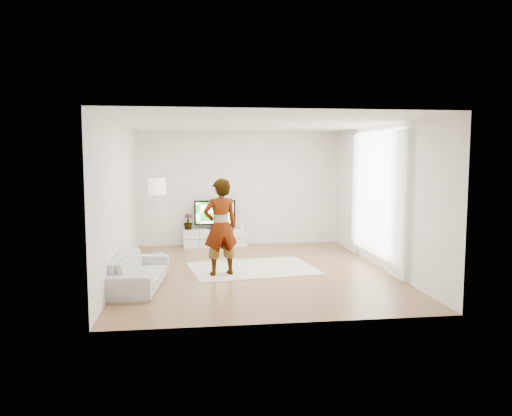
{
  "coord_description": "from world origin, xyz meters",
  "views": [
    {
      "loc": [
        -1.22,
        -9.28,
        2.2
      ],
      "look_at": [
        0.06,
        0.4,
        1.18
      ],
      "focal_mm": 35.0,
      "sensor_mm": 36.0,
      "label": 1
    }
  ],
  "objects": [
    {
      "name": "potted_plant",
      "position": [
        -1.28,
        2.77,
        0.62
      ],
      "size": [
        0.24,
        0.24,
        0.38
      ],
      "primitive_type": "imported",
      "rotation": [
        0.0,
        0.0,
        0.13
      ],
      "color": "#3F7238",
      "rests_on": "media_console"
    },
    {
      "name": "sofa",
      "position": [
        -2.09,
        -0.89,
        0.27
      ],
      "size": [
        0.93,
        1.94,
        0.55
      ],
      "primitive_type": "imported",
      "rotation": [
        0.0,
        0.0,
        1.46
      ],
      "color": "beige",
      "rests_on": "floor"
    },
    {
      "name": "wall_right",
      "position": [
        2.5,
        0.0,
        1.4
      ],
      "size": [
        0.02,
        6.0,
        2.8
      ],
      "primitive_type": "cube",
      "color": "white",
      "rests_on": "floor"
    },
    {
      "name": "curtain_near",
      "position": [
        2.4,
        -1.0,
        1.35
      ],
      "size": [
        0.04,
        0.7,
        2.6
      ],
      "primitive_type": "cube",
      "color": "white",
      "rests_on": "floor"
    },
    {
      "name": "player",
      "position": [
        -0.68,
        -0.22,
        0.9
      ],
      "size": [
        0.73,
        0.57,
        1.78
      ],
      "primitive_type": "imported",
      "rotation": [
        0.0,
        0.0,
        3.39
      ],
      "color": "#334772",
      "rests_on": "rug"
    },
    {
      "name": "window",
      "position": [
        2.48,
        0.3,
        1.45
      ],
      "size": [
        0.01,
        2.6,
        2.5
      ],
      "primitive_type": "cube",
      "color": "white",
      "rests_on": "wall_right"
    },
    {
      "name": "game_console",
      "position": [
        0.04,
        2.76,
        0.53
      ],
      "size": [
        0.08,
        0.16,
        0.21
      ],
      "rotation": [
        0.0,
        0.0,
        -0.2
      ],
      "color": "white",
      "rests_on": "media_console"
    },
    {
      "name": "wall_back",
      "position": [
        0.0,
        3.0,
        1.4
      ],
      "size": [
        5.0,
        0.02,
        2.8
      ],
      "primitive_type": "cube",
      "color": "white",
      "rests_on": "floor"
    },
    {
      "name": "floor_lamp",
      "position": [
        -1.95,
        1.99,
        1.45
      ],
      "size": [
        0.38,
        0.38,
        1.71
      ],
      "color": "silver",
      "rests_on": "floor"
    },
    {
      "name": "curtain_far",
      "position": [
        2.4,
        1.6,
        1.35
      ],
      "size": [
        0.04,
        0.7,
        2.6
      ],
      "primitive_type": "cube",
      "color": "white",
      "rests_on": "floor"
    },
    {
      "name": "ceiling",
      "position": [
        0.0,
        0.0,
        2.8
      ],
      "size": [
        6.0,
        6.0,
        0.0
      ],
      "primitive_type": "plane",
      "color": "white",
      "rests_on": "wall_back"
    },
    {
      "name": "floor",
      "position": [
        0.0,
        0.0,
        0.0
      ],
      "size": [
        6.0,
        6.0,
        0.0
      ],
      "primitive_type": "plane",
      "color": "#976F44",
      "rests_on": "ground"
    },
    {
      "name": "rug",
      "position": [
        -0.03,
        0.24,
        0.01
      ],
      "size": [
        2.59,
        2.02,
        0.01
      ],
      "primitive_type": "cube",
      "rotation": [
        0.0,
        0.0,
        0.14
      ],
      "color": "beige",
      "rests_on": "floor"
    },
    {
      "name": "media_console",
      "position": [
        -0.63,
        2.76,
        0.21
      ],
      "size": [
        1.52,
        0.43,
        0.43
      ],
      "color": "white",
      "rests_on": "floor"
    },
    {
      "name": "wall_front",
      "position": [
        0.0,
        -3.0,
        1.4
      ],
      "size": [
        5.0,
        0.02,
        2.8
      ],
      "primitive_type": "cube",
      "color": "white",
      "rests_on": "floor"
    },
    {
      "name": "television",
      "position": [
        -0.63,
        2.79,
        0.81
      ],
      "size": [
        1.0,
        0.2,
        0.7
      ],
      "color": "black",
      "rests_on": "media_console"
    },
    {
      "name": "wall_left",
      "position": [
        -2.5,
        0.0,
        1.4
      ],
      "size": [
        0.02,
        6.0,
        2.8
      ],
      "primitive_type": "cube",
      "color": "white",
      "rests_on": "floor"
    }
  ]
}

